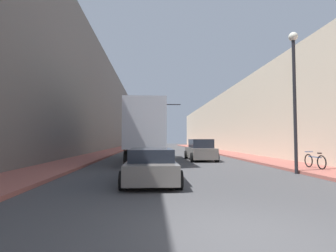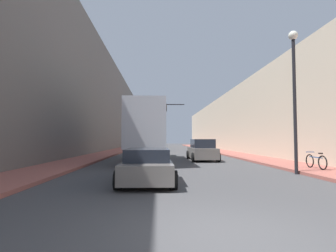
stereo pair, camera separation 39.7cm
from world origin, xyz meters
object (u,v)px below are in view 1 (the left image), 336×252
semi_truck (147,131)px  sedan_car (151,165)px  street_lamp (294,82)px  parked_bicycle (315,161)px  traffic_signal_gantry (138,117)px  suv_car (200,150)px

semi_truck → sedan_car: (0.40, -10.64, -1.70)m
semi_truck → sedan_car: size_ratio=2.76×
semi_truck → sedan_car: bearing=-87.8°
street_lamp → parked_bicycle: 4.34m
semi_truck → parked_bicycle: bearing=-40.9°
sedan_car → traffic_signal_gantry: bearing=94.1°
suv_car → street_lamp: (3.14, -8.39, 3.68)m
semi_truck → suv_car: bearing=-4.5°
suv_car → traffic_signal_gantry: size_ratio=0.58×
traffic_signal_gantry → street_lamp: size_ratio=1.16×
suv_car → traffic_signal_gantry: 18.02m
sedan_car → traffic_signal_gantry: size_ratio=0.58×
street_lamp → suv_car: bearing=110.5°
semi_truck → street_lamp: bearing=-49.6°
traffic_signal_gantry → suv_car: bearing=-70.6°
semi_truck → traffic_signal_gantry: traffic_signal_gantry is taller
sedan_car → suv_car: suv_car is taller
sedan_car → street_lamp: size_ratio=0.67×
sedan_car → suv_car: (3.89, 10.30, 0.16)m
sedan_car → parked_bicycle: bearing=18.5°
sedan_car → parked_bicycle: 9.05m
suv_car → parked_bicycle: bearing=-57.7°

